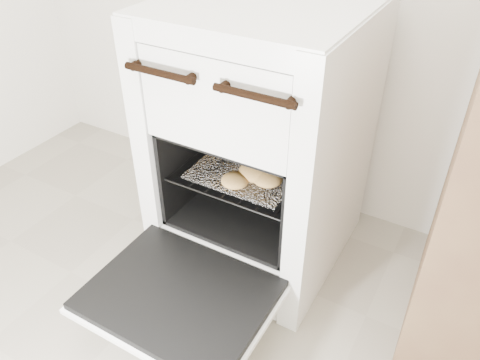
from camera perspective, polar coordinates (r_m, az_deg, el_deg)
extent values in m
cube|color=white|center=(1.59, 2.86, 4.62)|extent=(0.60, 0.64, 0.91)
cylinder|color=black|center=(1.26, -9.81, 12.71)|extent=(0.22, 0.02, 0.02)
cylinder|color=black|center=(1.11, 1.71, 10.19)|extent=(0.22, 0.02, 0.02)
cube|color=black|center=(1.41, -7.45, -13.70)|extent=(0.52, 0.40, 0.02)
cube|color=white|center=(1.43, -7.40, -14.17)|extent=(0.54, 0.42, 0.02)
cylinder|color=black|center=(1.66, -5.05, 3.52)|extent=(0.01, 0.42, 0.01)
cylinder|color=black|center=(1.49, 8.67, -0.79)|extent=(0.01, 0.42, 0.01)
cylinder|color=black|center=(1.42, -2.39, -2.36)|extent=(0.43, 0.01, 0.01)
cylinder|color=black|center=(1.71, 4.65, 4.68)|extent=(0.43, 0.01, 0.01)
cylinder|color=black|center=(1.64, -4.05, 3.21)|extent=(0.01, 0.40, 0.01)
cylinder|color=black|center=(1.61, -2.27, 2.66)|extent=(0.01, 0.40, 0.01)
cylinder|color=black|center=(1.59, -0.44, 2.09)|extent=(0.01, 0.40, 0.01)
cylinder|color=black|center=(1.56, 1.45, 1.49)|extent=(0.01, 0.40, 0.01)
cylinder|color=black|center=(1.54, 3.40, 0.88)|extent=(0.01, 0.40, 0.01)
cylinder|color=black|center=(1.52, 5.40, 0.24)|extent=(0.01, 0.40, 0.01)
cylinder|color=black|center=(1.50, 7.45, -0.41)|extent=(0.01, 0.40, 0.01)
cube|color=white|center=(1.54, 1.10, 1.32)|extent=(0.34, 0.30, 0.01)
ellipsoid|color=tan|center=(1.52, 3.75, 1.59)|extent=(0.13, 0.13, 0.04)
ellipsoid|color=tan|center=(1.46, 3.39, 0.24)|extent=(0.11, 0.11, 0.04)
ellipsoid|color=tan|center=(1.64, -0.61, 4.49)|extent=(0.14, 0.14, 0.04)
ellipsoid|color=tan|center=(1.45, -0.64, -0.06)|extent=(0.12, 0.12, 0.04)
ellipsoid|color=tan|center=(1.48, 1.84, 1.02)|extent=(0.15, 0.15, 0.05)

